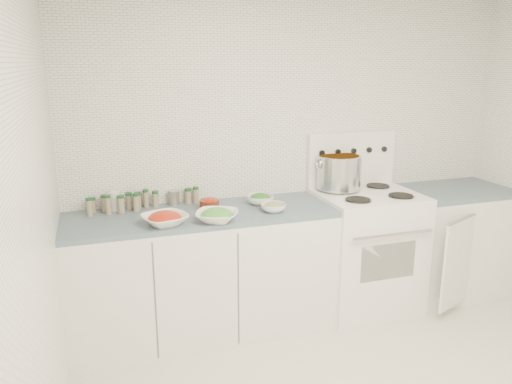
% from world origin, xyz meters
% --- Properties ---
extents(room_walls, '(3.54, 3.04, 2.52)m').
position_xyz_m(room_walls, '(0.00, 0.00, 1.56)').
color(room_walls, white).
rests_on(room_walls, ground).
extents(counter_left, '(1.85, 0.62, 0.90)m').
position_xyz_m(counter_left, '(-0.82, 1.19, 0.45)').
color(counter_left, white).
rests_on(counter_left, ground).
extents(stove, '(0.76, 0.70, 1.36)m').
position_xyz_m(stove, '(0.48, 1.19, 0.50)').
color(stove, white).
rests_on(stove, ground).
extents(counter_right, '(0.89, 0.79, 0.90)m').
position_xyz_m(counter_right, '(1.30, 1.19, 0.45)').
color(counter_right, white).
rests_on(counter_right, ground).
extents(stock_pot, '(0.36, 0.34, 0.26)m').
position_xyz_m(stock_pot, '(0.31, 1.35, 1.09)').
color(stock_pot, silver).
rests_on(stock_pot, stove).
extents(bowl_tomato, '(0.35, 0.35, 0.09)m').
position_xyz_m(bowl_tomato, '(-1.10, 1.00, 0.94)').
color(bowl_tomato, white).
rests_on(bowl_tomato, counter_left).
extents(bowl_snowpea, '(0.36, 0.36, 0.09)m').
position_xyz_m(bowl_snowpea, '(-0.76, 0.97, 0.94)').
color(bowl_snowpea, white).
rests_on(bowl_snowpea, counter_left).
extents(bowl_broccoli, '(0.25, 0.25, 0.08)m').
position_xyz_m(bowl_broccoli, '(-0.36, 1.27, 0.94)').
color(bowl_broccoli, white).
rests_on(bowl_broccoli, counter_left).
extents(bowl_zucchini, '(0.23, 0.23, 0.07)m').
position_xyz_m(bowl_zucchini, '(-0.34, 1.06, 0.93)').
color(bowl_zucchini, white).
rests_on(bowl_zucchini, counter_left).
extents(bowl_pepper, '(0.14, 0.14, 0.08)m').
position_xyz_m(bowl_pepper, '(-0.75, 1.25, 0.94)').
color(bowl_pepper, '#612110').
rests_on(bowl_pepper, counter_left).
extents(salt_canister, '(0.08, 0.08, 0.14)m').
position_xyz_m(salt_canister, '(-1.38, 1.42, 0.97)').
color(salt_canister, white).
rests_on(salt_canister, counter_left).
extents(tin_can, '(0.09, 0.09, 0.10)m').
position_xyz_m(tin_can, '(-0.97, 1.45, 0.95)').
color(tin_can, '#9E9586').
rests_on(tin_can, counter_left).
extents(spice_cluster, '(0.79, 0.15, 0.14)m').
position_xyz_m(spice_cluster, '(-1.24, 1.41, 0.96)').
color(spice_cluster, gray).
rests_on(spice_cluster, counter_left).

